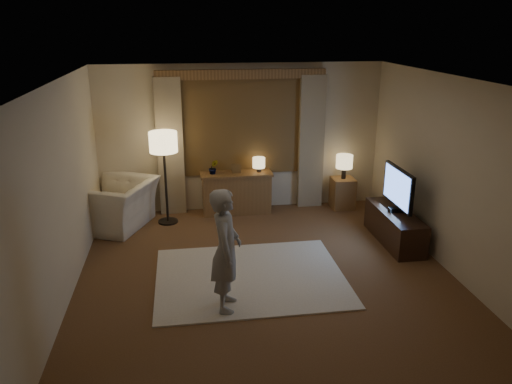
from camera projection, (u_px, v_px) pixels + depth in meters
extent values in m
cube|color=brown|center=(267.00, 279.00, 6.68)|extent=(5.00, 5.50, 0.02)
cube|color=silver|center=(269.00, 80.00, 5.83)|extent=(5.00, 5.50, 0.02)
cube|color=beige|center=(241.00, 138.00, 8.84)|extent=(5.00, 0.02, 2.60)
cube|color=beige|center=(332.00, 302.00, 3.67)|extent=(5.00, 0.02, 2.60)
cube|color=beige|center=(59.00, 196.00, 5.90)|extent=(0.02, 5.50, 2.60)
cube|color=beige|center=(454.00, 177.00, 6.61)|extent=(0.02, 5.50, 2.60)
cube|color=black|center=(241.00, 125.00, 8.73)|extent=(2.00, 0.01, 1.70)
cube|color=brown|center=(242.00, 125.00, 8.72)|extent=(2.08, 0.04, 1.78)
cube|color=tan|center=(170.00, 148.00, 8.59)|extent=(0.45, 0.12, 2.40)
cube|color=tan|center=(311.00, 143.00, 8.95)|extent=(0.45, 0.12, 2.40)
cube|color=brown|center=(241.00, 74.00, 8.39)|extent=(2.90, 0.14, 0.16)
cube|color=beige|center=(250.00, 277.00, 6.69)|extent=(2.50, 2.00, 0.02)
cube|color=brown|center=(237.00, 194.00, 8.89)|extent=(1.20, 0.40, 0.70)
cube|color=brown|center=(236.00, 170.00, 8.74)|extent=(0.16, 0.02, 0.20)
imported|color=#999999|center=(213.00, 168.00, 8.67)|extent=(0.17, 0.13, 0.30)
cylinder|color=black|center=(259.00, 171.00, 8.81)|extent=(0.08, 0.08, 0.12)
cylinder|color=#FFDE99|center=(259.00, 163.00, 8.76)|extent=(0.22, 0.22, 0.18)
cylinder|color=black|center=(168.00, 221.00, 8.54)|extent=(0.33, 0.33, 0.03)
cylinder|color=black|center=(166.00, 188.00, 8.34)|extent=(0.04, 0.04, 1.25)
cylinder|color=#FFDE99|center=(163.00, 142.00, 8.09)|extent=(0.46, 0.46, 0.33)
imported|color=beige|center=(118.00, 205.00, 8.24)|extent=(1.44, 1.52, 0.78)
cube|color=brown|center=(343.00, 193.00, 9.14)|extent=(0.40, 0.40, 0.56)
cylinder|color=black|center=(344.00, 173.00, 9.01)|extent=(0.08, 0.08, 0.20)
cylinder|color=#FFDE99|center=(344.00, 162.00, 8.94)|extent=(0.30, 0.30, 0.24)
cube|color=black|center=(395.00, 227.00, 7.71)|extent=(0.45, 1.40, 0.50)
cube|color=black|center=(396.00, 210.00, 7.62)|extent=(0.23, 0.11, 0.06)
cube|color=black|center=(398.00, 187.00, 7.50)|extent=(0.05, 0.95, 0.58)
cube|color=#567FE9|center=(396.00, 187.00, 7.50)|extent=(0.00, 0.89, 0.52)
imported|color=#A9A39C|center=(226.00, 250.00, 5.74)|extent=(0.44, 0.59, 1.49)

